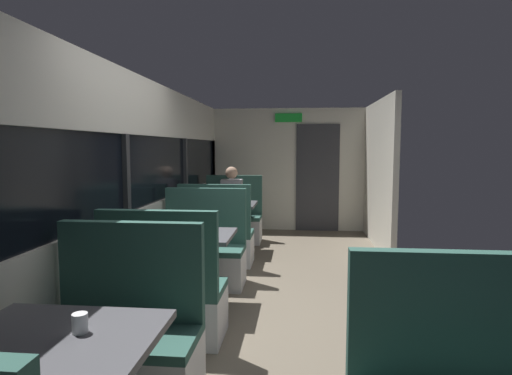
# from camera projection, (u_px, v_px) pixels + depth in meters

# --- Properties ---
(ground_plane) EXTENTS (3.30, 9.20, 0.02)m
(ground_plane) POSITION_uv_depth(u_px,v_px,m) (277.00, 318.00, 3.94)
(ground_plane) COLOR #665B4C
(carriage_window_panel_left) EXTENTS (0.09, 8.48, 2.30)m
(carriage_window_panel_left) POSITION_uv_depth(u_px,v_px,m) (124.00, 197.00, 3.97)
(carriage_window_panel_left) COLOR beige
(carriage_window_panel_left) RESTS_ON ground_plane
(carriage_end_bulkhead) EXTENTS (2.90, 0.11, 2.30)m
(carriage_end_bulkhead) POSITION_uv_depth(u_px,v_px,m) (291.00, 170.00, 7.98)
(carriage_end_bulkhead) COLOR beige
(carriage_end_bulkhead) RESTS_ON ground_plane
(carriage_aisle_panel_right) EXTENTS (0.08, 2.40, 2.30)m
(carriage_aisle_panel_right) POSITION_uv_depth(u_px,v_px,m) (378.00, 174.00, 6.66)
(carriage_aisle_panel_right) COLOR beige
(carriage_aisle_panel_right) RESTS_ON ground_plane
(dining_table_near_window) EXTENTS (0.90, 0.70, 0.74)m
(dining_table_near_window) POSITION_uv_depth(u_px,v_px,m) (57.00, 357.00, 1.89)
(dining_table_near_window) COLOR #9E9EA3
(dining_table_near_window) RESTS_ON ground_plane
(bench_near_window_facing_entry) EXTENTS (0.95, 0.50, 1.10)m
(bench_near_window_facing_entry) POSITION_uv_depth(u_px,v_px,m) (123.00, 349.00, 2.61)
(bench_near_window_facing_entry) COLOR silver
(bench_near_window_facing_entry) RESTS_ON ground_plane
(dining_table_mid_window) EXTENTS (0.90, 0.70, 0.74)m
(dining_table_mid_window) POSITION_uv_depth(u_px,v_px,m) (187.00, 244.00, 4.11)
(dining_table_mid_window) COLOR #9E9EA3
(dining_table_mid_window) RESTS_ON ground_plane
(bench_mid_window_facing_end) EXTENTS (0.95, 0.50, 1.10)m
(bench_mid_window_facing_end) POSITION_uv_depth(u_px,v_px,m) (165.00, 300.00, 3.44)
(bench_mid_window_facing_end) COLOR silver
(bench_mid_window_facing_end) RESTS_ON ground_plane
(bench_mid_window_facing_entry) EXTENTS (0.95, 0.50, 1.10)m
(bench_mid_window_facing_entry) POSITION_uv_depth(u_px,v_px,m) (203.00, 256.00, 4.83)
(bench_mid_window_facing_entry) COLOR silver
(bench_mid_window_facing_entry) RESTS_ON ground_plane
(dining_table_far_window) EXTENTS (0.90, 0.70, 0.74)m
(dining_table_far_window) POSITION_uv_depth(u_px,v_px,m) (226.00, 210.00, 6.32)
(dining_table_far_window) COLOR #9E9EA3
(dining_table_far_window) RESTS_ON ground_plane
(bench_far_window_facing_end) EXTENTS (0.95, 0.50, 1.10)m
(bench_far_window_facing_end) POSITION_uv_depth(u_px,v_px,m) (217.00, 240.00, 5.66)
(bench_far_window_facing_end) COLOR silver
(bench_far_window_facing_end) RESTS_ON ground_plane
(bench_far_window_facing_entry) EXTENTS (0.95, 0.50, 1.10)m
(bench_far_window_facing_entry) POSITION_uv_depth(u_px,v_px,m) (233.00, 222.00, 7.04)
(bench_far_window_facing_entry) COLOR silver
(bench_far_window_facing_entry) RESTS_ON ground_plane
(seated_passenger) EXTENTS (0.47, 0.55, 1.26)m
(seated_passenger) POSITION_uv_depth(u_px,v_px,m) (232.00, 210.00, 6.95)
(seated_passenger) COLOR #26262D
(seated_passenger) RESTS_ON ground_plane
(coffee_cup_primary) EXTENTS (0.07, 0.07, 0.09)m
(coffee_cup_primary) POSITION_uv_depth(u_px,v_px,m) (80.00, 323.00, 1.90)
(coffee_cup_primary) COLOR white
(coffee_cup_primary) RESTS_ON dining_table_near_window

